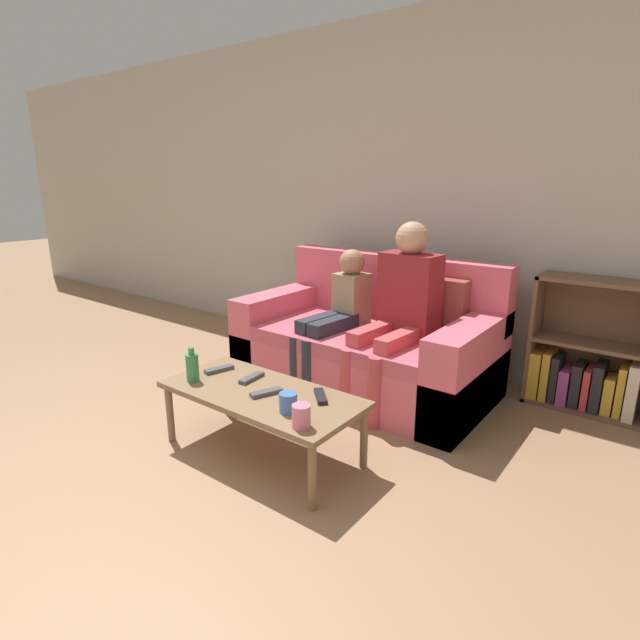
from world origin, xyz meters
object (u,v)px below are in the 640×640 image
(cup_near, at_px, (288,403))
(bottle, at_px, (192,367))
(couch, at_px, (368,346))
(tv_remote_1, at_px, (252,378))
(person_adult, at_px, (402,301))
(cup_far, at_px, (301,416))
(tv_remote_0, at_px, (219,369))
(tv_remote_2, at_px, (321,396))
(tv_remote_3, at_px, (266,393))
(bookshelf, at_px, (590,362))
(person_child, at_px, (337,312))
(coffee_table, at_px, (261,398))

(cup_near, xyz_separation_m, bottle, (-0.66, -0.03, 0.03))
(couch, distance_m, cup_near, 1.27)
(tv_remote_1, bearing_deg, person_adult, 62.20)
(cup_far, bearing_deg, tv_remote_1, 155.72)
(tv_remote_0, bearing_deg, bottle, -77.06)
(person_adult, relative_size, tv_remote_2, 7.62)
(person_adult, relative_size, tv_remote_0, 6.66)
(couch, distance_m, tv_remote_3, 1.15)
(cup_far, xyz_separation_m, tv_remote_0, (-0.80, 0.23, -0.04))
(person_adult, bearing_deg, tv_remote_1, -108.11)
(bookshelf, height_order, tv_remote_3, bookshelf)
(person_child, relative_size, cup_near, 10.09)
(tv_remote_0, relative_size, tv_remote_1, 1.02)
(person_adult, height_order, cup_near, person_adult)
(person_child, xyz_separation_m, cup_far, (0.62, -1.15, -0.13))
(cup_far, height_order, bottle, bottle)
(tv_remote_0, distance_m, bottle, 0.19)
(bookshelf, bearing_deg, tv_remote_3, -125.91)
(couch, bearing_deg, cup_far, -70.69)
(cup_near, distance_m, cup_far, 0.16)
(person_child, relative_size, tv_remote_1, 5.56)
(coffee_table, height_order, tv_remote_1, tv_remote_1)
(couch, height_order, person_adult, person_adult)
(person_adult, bearing_deg, cup_far, -77.70)
(coffee_table, distance_m, cup_near, 0.30)
(person_adult, bearing_deg, couch, 167.53)
(cup_near, distance_m, tv_remote_0, 0.68)
(person_adult, relative_size, bottle, 6.15)
(bookshelf, height_order, person_adult, person_adult)
(cup_far, distance_m, bottle, 0.81)
(couch, xyz_separation_m, tv_remote_1, (-0.11, -1.05, 0.08))
(couch, relative_size, cup_near, 17.97)
(cup_near, bearing_deg, tv_remote_3, 159.94)
(person_child, bearing_deg, coffee_table, -72.24)
(coffee_table, xyz_separation_m, tv_remote_0, (-0.39, 0.06, 0.05))
(bookshelf, height_order, cup_near, bookshelf)
(tv_remote_2, bearing_deg, tv_remote_0, 139.76)
(bookshelf, relative_size, tv_remote_1, 4.90)
(tv_remote_2, bearing_deg, bottle, 153.91)
(couch, distance_m, person_child, 0.34)
(coffee_table, bearing_deg, couch, 92.14)
(couch, bearing_deg, bookshelf, 22.38)
(cup_far, relative_size, tv_remote_2, 0.69)
(person_adult, relative_size, cup_near, 12.30)
(person_child, relative_size, tv_remote_0, 5.47)
(tv_remote_1, relative_size, bottle, 0.91)
(cup_near, xyz_separation_m, tv_remote_0, (-0.66, 0.15, -0.04))
(bookshelf, distance_m, person_child, 1.65)
(cup_far, bearing_deg, couch, 109.31)
(cup_near, xyz_separation_m, tv_remote_2, (0.03, 0.21, -0.04))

